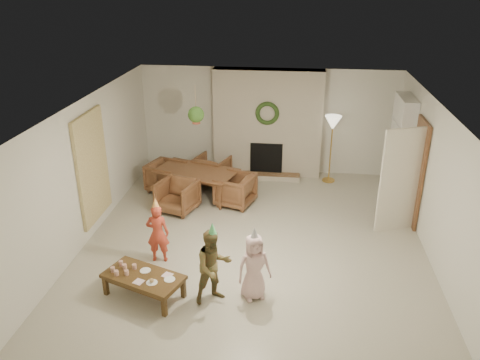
# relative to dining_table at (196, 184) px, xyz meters

# --- Properties ---
(floor) EXTENTS (7.00, 7.00, 0.00)m
(floor) POSITION_rel_dining_table_xyz_m (1.43, -1.80, -0.30)
(floor) COLOR #B7B29E
(floor) RESTS_ON ground
(ceiling) EXTENTS (7.00, 7.00, 0.00)m
(ceiling) POSITION_rel_dining_table_xyz_m (1.43, -1.80, 2.20)
(ceiling) COLOR white
(ceiling) RESTS_ON wall_back
(wall_back) EXTENTS (7.00, 0.00, 7.00)m
(wall_back) POSITION_rel_dining_table_xyz_m (1.43, 1.70, 0.95)
(wall_back) COLOR silver
(wall_back) RESTS_ON floor
(wall_front) EXTENTS (7.00, 0.00, 7.00)m
(wall_front) POSITION_rel_dining_table_xyz_m (1.43, -5.30, 0.95)
(wall_front) COLOR silver
(wall_front) RESTS_ON floor
(wall_left) EXTENTS (0.00, 7.00, 7.00)m
(wall_left) POSITION_rel_dining_table_xyz_m (-1.57, -1.80, 0.95)
(wall_left) COLOR silver
(wall_left) RESTS_ON floor
(wall_right) EXTENTS (0.00, 7.00, 7.00)m
(wall_right) POSITION_rel_dining_table_xyz_m (4.43, -1.80, 0.95)
(wall_right) COLOR silver
(wall_right) RESTS_ON floor
(fireplace_mass) EXTENTS (2.50, 0.40, 2.50)m
(fireplace_mass) POSITION_rel_dining_table_xyz_m (1.43, 1.50, 0.95)
(fireplace_mass) COLOR #572A17
(fireplace_mass) RESTS_ON floor
(fireplace_hearth) EXTENTS (1.60, 0.30, 0.12)m
(fireplace_hearth) POSITION_rel_dining_table_xyz_m (1.43, 1.15, -0.24)
(fireplace_hearth) COLOR brown
(fireplace_hearth) RESTS_ON floor
(fireplace_firebox) EXTENTS (0.75, 0.12, 0.75)m
(fireplace_firebox) POSITION_rel_dining_table_xyz_m (1.43, 1.32, 0.15)
(fireplace_firebox) COLOR black
(fireplace_firebox) RESTS_ON floor
(fireplace_wreath) EXTENTS (0.54, 0.10, 0.54)m
(fireplace_wreath) POSITION_rel_dining_table_xyz_m (1.43, 1.27, 1.25)
(fireplace_wreath) COLOR #223E17
(fireplace_wreath) RESTS_ON fireplace_mass
(floor_lamp_base) EXTENTS (0.29, 0.29, 0.03)m
(floor_lamp_base) POSITION_rel_dining_table_xyz_m (2.90, 1.20, -0.28)
(floor_lamp_base) COLOR gold
(floor_lamp_base) RESTS_ON floor
(floor_lamp_post) EXTENTS (0.03, 0.03, 1.40)m
(floor_lamp_post) POSITION_rel_dining_table_xyz_m (2.90, 1.20, 0.43)
(floor_lamp_post) COLOR gold
(floor_lamp_post) RESTS_ON floor
(floor_lamp_shade) EXTENTS (0.37, 0.37, 0.31)m
(floor_lamp_shade) POSITION_rel_dining_table_xyz_m (2.90, 1.20, 1.10)
(floor_lamp_shade) COLOR beige
(floor_lamp_shade) RESTS_ON floor_lamp_post
(bookshelf_carcass) EXTENTS (0.30, 1.00, 2.20)m
(bookshelf_carcass) POSITION_rel_dining_table_xyz_m (4.27, 0.50, 0.80)
(bookshelf_carcass) COLOR white
(bookshelf_carcass) RESTS_ON floor
(bookshelf_shelf_a) EXTENTS (0.30, 0.92, 0.03)m
(bookshelf_shelf_a) POSITION_rel_dining_table_xyz_m (4.25, 0.50, 0.15)
(bookshelf_shelf_a) COLOR white
(bookshelf_shelf_a) RESTS_ON bookshelf_carcass
(bookshelf_shelf_b) EXTENTS (0.30, 0.92, 0.03)m
(bookshelf_shelf_b) POSITION_rel_dining_table_xyz_m (4.25, 0.50, 0.55)
(bookshelf_shelf_b) COLOR white
(bookshelf_shelf_b) RESTS_ON bookshelf_carcass
(bookshelf_shelf_c) EXTENTS (0.30, 0.92, 0.03)m
(bookshelf_shelf_c) POSITION_rel_dining_table_xyz_m (4.25, 0.50, 0.95)
(bookshelf_shelf_c) COLOR white
(bookshelf_shelf_c) RESTS_ON bookshelf_carcass
(bookshelf_shelf_d) EXTENTS (0.30, 0.92, 0.03)m
(bookshelf_shelf_d) POSITION_rel_dining_table_xyz_m (4.25, 0.50, 1.35)
(bookshelf_shelf_d) COLOR white
(bookshelf_shelf_d) RESTS_ON bookshelf_carcass
(books_row_lower) EXTENTS (0.20, 0.40, 0.24)m
(books_row_lower) POSITION_rel_dining_table_xyz_m (4.23, 0.35, 0.29)
(books_row_lower) COLOR maroon
(books_row_lower) RESTS_ON bookshelf_shelf_a
(books_row_mid) EXTENTS (0.20, 0.44, 0.24)m
(books_row_mid) POSITION_rel_dining_table_xyz_m (4.23, 0.55, 0.69)
(books_row_mid) COLOR #2A409A
(books_row_mid) RESTS_ON bookshelf_shelf_b
(books_row_upper) EXTENTS (0.20, 0.36, 0.22)m
(books_row_upper) POSITION_rel_dining_table_xyz_m (4.23, 0.40, 1.08)
(books_row_upper) COLOR #B29926
(books_row_upper) RESTS_ON bookshelf_shelf_c
(door_frame) EXTENTS (0.05, 0.86, 2.04)m
(door_frame) POSITION_rel_dining_table_xyz_m (4.39, -0.60, 0.72)
(door_frame) COLOR brown
(door_frame) RESTS_ON floor
(door_leaf) EXTENTS (0.77, 0.32, 2.00)m
(door_leaf) POSITION_rel_dining_table_xyz_m (4.01, -0.98, 0.70)
(door_leaf) COLOR beige
(door_leaf) RESTS_ON floor
(curtain_panel) EXTENTS (0.06, 1.20, 2.00)m
(curtain_panel) POSITION_rel_dining_table_xyz_m (-1.53, -1.60, 0.95)
(curtain_panel) COLOR beige
(curtain_panel) RESTS_ON wall_left
(dining_table) EXTENTS (1.91, 1.43, 0.60)m
(dining_table) POSITION_rel_dining_table_xyz_m (0.00, 0.00, 0.00)
(dining_table) COLOR brown
(dining_table) RESTS_ON floor
(dining_chair_near) EXTENTS (0.90, 0.91, 0.66)m
(dining_chair_near) POSITION_rel_dining_table_xyz_m (-0.23, -0.71, 0.03)
(dining_chair_near) COLOR brown
(dining_chair_near) RESTS_ON floor
(dining_chair_far) EXTENTS (0.90, 0.91, 0.66)m
(dining_chair_far) POSITION_rel_dining_table_xyz_m (0.23, 0.71, 0.03)
(dining_chair_far) COLOR brown
(dining_chair_far) RESTS_ON floor
(dining_chair_left) EXTENTS (0.91, 0.90, 0.66)m
(dining_chair_left) POSITION_rel_dining_table_xyz_m (-0.71, 0.23, 0.03)
(dining_chair_left) COLOR brown
(dining_chair_left) RESTS_ON floor
(dining_chair_right) EXTENTS (0.91, 0.90, 0.66)m
(dining_chair_right) POSITION_rel_dining_table_xyz_m (0.89, -0.29, 0.03)
(dining_chair_right) COLOR brown
(dining_chair_right) RESTS_ON floor
(hanging_plant_cord) EXTENTS (0.01, 0.01, 0.70)m
(hanging_plant_cord) POSITION_rel_dining_table_xyz_m (0.13, -0.30, 1.85)
(hanging_plant_cord) COLOR tan
(hanging_plant_cord) RESTS_ON ceiling
(hanging_plant_pot) EXTENTS (0.16, 0.16, 0.12)m
(hanging_plant_pot) POSITION_rel_dining_table_xyz_m (0.13, -0.30, 1.50)
(hanging_plant_pot) COLOR brown
(hanging_plant_pot) RESTS_ON hanging_plant_cord
(hanging_plant_foliage) EXTENTS (0.32, 0.32, 0.32)m
(hanging_plant_foliage) POSITION_rel_dining_table_xyz_m (0.13, -0.30, 1.62)
(hanging_plant_foliage) COLOR #2B521B
(hanging_plant_foliage) RESTS_ON hanging_plant_pot
(coffee_table_top) EXTENTS (1.32, 0.97, 0.05)m
(coffee_table_top) POSITION_rel_dining_table_xyz_m (-0.06, -3.52, 0.04)
(coffee_table_top) COLOR #52391B
(coffee_table_top) RESTS_ON floor
(coffee_table_apron) EXTENTS (1.20, 0.85, 0.07)m
(coffee_table_apron) POSITION_rel_dining_table_xyz_m (-0.06, -3.52, -0.03)
(coffee_table_apron) COLOR #52391B
(coffee_table_apron) RESTS_ON floor
(coffee_leg_fl) EXTENTS (0.08, 0.08, 0.31)m
(coffee_leg_fl) POSITION_rel_dining_table_xyz_m (-0.65, -3.55, -0.14)
(coffee_leg_fl) COLOR #52391B
(coffee_leg_fl) RESTS_ON floor
(coffee_leg_fr) EXTENTS (0.08, 0.08, 0.31)m
(coffee_leg_fr) POSITION_rel_dining_table_xyz_m (0.35, -3.93, -0.14)
(coffee_leg_fr) COLOR #52391B
(coffee_leg_fr) RESTS_ON floor
(coffee_leg_bl) EXTENTS (0.08, 0.08, 0.31)m
(coffee_leg_bl) POSITION_rel_dining_table_xyz_m (-0.48, -3.10, -0.14)
(coffee_leg_bl) COLOR #52391B
(coffee_leg_bl) RESTS_ON floor
(coffee_leg_br) EXTENTS (0.08, 0.08, 0.31)m
(coffee_leg_br) POSITION_rel_dining_table_xyz_m (0.52, -3.48, -0.14)
(coffee_leg_br) COLOR #52391B
(coffee_leg_br) RESTS_ON floor
(cup_a) EXTENTS (0.08, 0.08, 0.08)m
(cup_a) POSITION_rel_dining_table_xyz_m (-0.54, -3.48, 0.11)
(cup_a) COLOR silver
(cup_a) RESTS_ON coffee_table_top
(cup_b) EXTENTS (0.08, 0.08, 0.08)m
(cup_b) POSITION_rel_dining_table_xyz_m (-0.47, -3.31, 0.11)
(cup_b) COLOR silver
(cup_b) RESTS_ON coffee_table_top
(cup_c) EXTENTS (0.08, 0.08, 0.08)m
(cup_c) POSITION_rel_dining_table_xyz_m (-0.45, -3.56, 0.11)
(cup_c) COLOR silver
(cup_c) RESTS_ON coffee_table_top
(cup_d) EXTENTS (0.08, 0.08, 0.08)m
(cup_d) POSITION_rel_dining_table_xyz_m (-0.39, -3.39, 0.11)
(cup_d) COLOR silver
(cup_d) RESTS_ON coffee_table_top
(cup_e) EXTENTS (0.08, 0.08, 0.08)m
(cup_e) POSITION_rel_dining_table_xyz_m (-0.31, -3.54, 0.11)
(cup_e) COLOR silver
(cup_e) RESTS_ON coffee_table_top
(cup_f) EXTENTS (0.08, 0.08, 0.08)m
(cup_f) POSITION_rel_dining_table_xyz_m (-0.24, -3.37, 0.11)
(cup_f) COLOR silver
(cup_f) RESTS_ON coffee_table_top
(plate_a) EXTENTS (0.21, 0.21, 0.01)m
(plate_a) POSITION_rel_dining_table_xyz_m (-0.07, -3.40, 0.07)
(plate_a) COLOR white
(plate_a) RESTS_ON coffee_table_top
(plate_b) EXTENTS (0.21, 0.21, 0.01)m
(plate_b) POSITION_rel_dining_table_xyz_m (0.12, -3.68, 0.07)
(plate_b) COLOR white
(plate_b) RESTS_ON coffee_table_top
(plate_c) EXTENTS (0.21, 0.21, 0.01)m
(plate_c) POSITION_rel_dining_table_xyz_m (0.35, -3.57, 0.07)
(plate_c) COLOR white
(plate_c) RESTS_ON coffee_table_top
(food_scoop) EXTENTS (0.08, 0.08, 0.06)m
(food_scoop) POSITION_rel_dining_table_xyz_m (0.12, -3.68, 0.10)
(food_scoop) COLOR tan
(food_scoop) RESTS_ON plate_b
(napkin_left) EXTENTS (0.18, 0.18, 0.01)m
(napkin_left) POSITION_rel_dining_table_xyz_m (-0.08, -3.68, 0.07)
(napkin_left) COLOR #EFB0C1
(napkin_left) RESTS_ON coffee_table_top
(napkin_right) EXTENTS (0.18, 0.18, 0.01)m
(napkin_right) POSITION_rel_dining_table_xyz_m (0.29, -3.47, 0.07)
(napkin_right) COLOR #EFB0C1
(napkin_right) RESTS_ON coffee_table_top
(child_red) EXTENTS (0.39, 0.28, 1.03)m
(child_red) POSITION_rel_dining_table_xyz_m (-0.11, -2.54, 0.22)
(child_red) COLOR #BB3C28
(child_red) RESTS_ON floor
(party_hat_red) EXTENTS (0.17, 0.17, 0.20)m
(party_hat_red) POSITION_rel_dining_table_xyz_m (-0.11, -2.54, 0.77)
(party_hat_red) COLOR #FFF454
(party_hat_red) RESTS_ON child_red
(child_plaid) EXTENTS (0.71, 0.68, 1.16)m
(child_plaid) POSITION_rel_dining_table_xyz_m (0.99, -3.48, 0.28)
(child_plaid) COLOR brown
(child_plaid) RESTS_ON floor
(party_hat_plaid) EXTENTS (0.16, 0.16, 0.19)m
(party_hat_plaid) POSITION_rel_dining_table_xyz_m (0.99, -3.48, 0.90)
(party_hat_plaid) COLOR #53C26D
(party_hat_plaid) RESTS_ON child_plaid
(child_pink) EXTENTS (0.60, 0.52, 1.04)m
(child_pink) POSITION_rel_dining_table_xyz_m (1.57, -3.34, 0.22)
(child_pink) COLOR beige
(child_pink) RESTS_ON floor
(party_hat_pink) EXTENTS (0.17, 0.17, 0.19)m
(party_hat_pink) POSITION_rel_dining_table_xyz_m (1.57, -3.34, 0.79)
(party_hat_pink) COLOR #B1B0B7
(party_hat_pink) RESTS_ON child_pink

